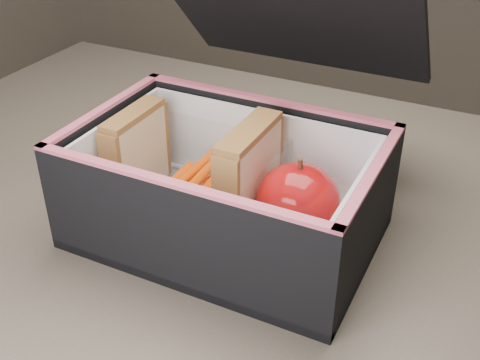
# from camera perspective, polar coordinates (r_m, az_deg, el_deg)

# --- Properties ---
(kitchen_table) EXTENTS (1.20, 0.80, 0.75)m
(kitchen_table) POSITION_cam_1_polar(r_m,az_deg,el_deg) (0.70, 4.33, -11.41)
(kitchen_table) COLOR brown
(kitchen_table) RESTS_ON ground
(lunch_bag) EXTENTS (0.30, 0.34, 0.25)m
(lunch_bag) POSITION_cam_1_polar(r_m,az_deg,el_deg) (0.61, -1.01, 0.05)
(lunch_bag) COLOR black
(lunch_bag) RESTS_ON kitchen_table
(plastic_tub) EXTENTS (0.18, 0.13, 0.07)m
(plastic_tub) POSITION_cam_1_polar(r_m,az_deg,el_deg) (0.64, -4.67, 0.18)
(plastic_tub) COLOR white
(plastic_tub) RESTS_ON lunch_bag
(sandwich_left) EXTENTS (0.02, 0.09, 0.10)m
(sandwich_left) POSITION_cam_1_polar(r_m,az_deg,el_deg) (0.67, -9.79, 2.62)
(sandwich_left) COLOR tan
(sandwich_left) RESTS_ON plastic_tub
(sandwich_right) EXTENTS (0.03, 0.10, 0.11)m
(sandwich_right) POSITION_cam_1_polar(r_m,az_deg,el_deg) (0.60, 0.86, 0.29)
(sandwich_right) COLOR tan
(sandwich_right) RESTS_ON plastic_tub
(carrot_sticks) EXTENTS (0.05, 0.15, 0.03)m
(carrot_sticks) POSITION_cam_1_polar(r_m,az_deg,el_deg) (0.65, -4.65, -1.33)
(carrot_sticks) COLOR #F44501
(carrot_sticks) RESTS_ON plastic_tub
(paper_napkin) EXTENTS (0.10, 0.11, 0.01)m
(paper_napkin) POSITION_cam_1_polar(r_m,az_deg,el_deg) (0.62, 5.98, -5.14)
(paper_napkin) COLOR white
(paper_napkin) RESTS_ON lunch_bag
(red_apple) EXTENTS (0.09, 0.09, 0.09)m
(red_apple) POSITION_cam_1_polar(r_m,az_deg,el_deg) (0.59, 5.52, -2.06)
(red_apple) COLOR maroon
(red_apple) RESTS_ON paper_napkin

